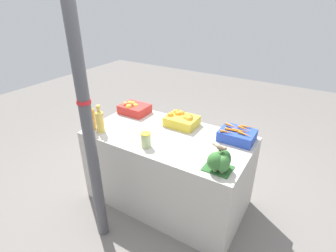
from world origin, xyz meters
name	(u,v)px	position (x,y,z in m)	size (l,w,h in m)	color
ground_plane	(168,199)	(0.00, 0.00, 0.00)	(10.00, 10.00, 0.00)	slate
market_table	(168,169)	(0.00, 0.00, 0.41)	(1.61, 0.86, 0.81)	#B7B2A8
support_pole	(86,116)	(-0.29, -0.71, 1.23)	(0.11, 0.11, 2.45)	#4C4C51
apple_crate	(133,108)	(-0.62, 0.25, 0.88)	(0.32, 0.25, 0.14)	red
orange_crate	(182,119)	(0.01, 0.27, 0.88)	(0.32, 0.25, 0.14)	gold
carrot_crate	(237,135)	(0.61, 0.25, 0.87)	(0.32, 0.26, 0.14)	#2847B7
broccoli_pile	(220,161)	(0.64, -0.28, 0.90)	(0.22, 0.20, 0.17)	#2D602D
juice_bottle_amber	(91,117)	(-0.73, -0.29, 0.94)	(0.08, 0.08, 0.31)	gold
juice_bottle_golden	(100,121)	(-0.61, -0.29, 0.94)	(0.08, 0.08, 0.28)	gold
pickle_jar	(146,140)	(-0.06, -0.28, 0.88)	(0.09, 0.09, 0.14)	#B2C684
sparrow_bird	(221,148)	(0.63, -0.27, 1.01)	(0.13, 0.05, 0.05)	#4C3D2D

